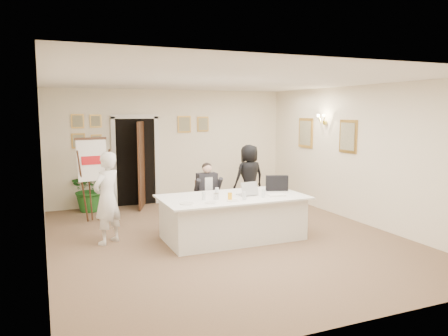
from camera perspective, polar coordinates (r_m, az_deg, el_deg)
floor at (r=8.00m, az=0.19°, el=-9.12°), size 7.00×7.00×0.00m
ceiling at (r=7.69m, az=0.20°, el=11.32°), size 6.00×7.00×0.02m
wall_back at (r=11.01m, az=-6.95°, el=2.81°), size 6.00×0.10×2.80m
wall_front at (r=4.74m, az=17.02°, el=-3.62°), size 6.00×0.10×2.80m
wall_left at (r=7.11m, az=-22.65°, el=-0.25°), size 0.10×7.00×2.80m
wall_right at (r=9.30m, az=17.46°, el=1.67°), size 0.10×7.00×2.80m
doorway at (r=10.66m, az=-11.22°, el=0.64°), size 1.14×0.86×2.20m
pictures_back_wall at (r=10.76m, az=-11.06°, el=5.02°), size 3.40×0.06×0.80m
pictures_right_wall at (r=10.20m, az=13.05°, el=4.28°), size 0.06×2.20×0.80m
wall_sconce at (r=10.15m, az=12.79°, el=6.25°), size 0.20×0.30×0.24m
conference_table at (r=7.88m, az=1.14°, el=-6.42°), size 2.57×1.38×0.78m
seated_man at (r=8.80m, az=-2.14°, el=-3.34°), size 0.63×0.66×1.27m
flip_chart at (r=9.35m, az=-16.86°, el=-2.02°), size 0.61×0.41×1.71m
standing_man at (r=7.77m, az=-15.01°, el=-3.83°), size 0.69×0.66×1.59m
standing_woman at (r=10.21m, az=3.31°, el=-1.15°), size 0.78×0.54×1.51m
potted_palm at (r=10.45m, az=-17.03°, el=-2.50°), size 1.24×1.18×1.07m
laptop at (r=7.88m, az=2.98°, el=-2.55°), size 0.37×0.39×0.28m
laptop_bag at (r=8.36m, az=6.92°, el=-1.97°), size 0.43×0.25×0.29m
paper_stack at (r=7.87m, az=6.84°, el=-3.53°), size 0.31×0.23×0.03m
plate_left at (r=7.17m, az=-4.88°, el=-4.64°), size 0.30×0.30×0.01m
plate_mid at (r=7.22m, az=-1.77°, el=-4.54°), size 0.25×0.25×0.01m
plate_near at (r=7.37m, az=1.14°, el=-4.28°), size 0.24×0.24×0.01m
glass_a at (r=7.46m, az=-2.66°, el=-3.67°), size 0.08×0.08×0.14m
glass_b at (r=7.46m, az=2.68°, el=-3.66°), size 0.08×0.08×0.14m
glass_c at (r=7.70m, az=5.16°, el=-3.33°), size 0.07×0.07×0.14m
glass_d at (r=7.86m, az=-0.94°, el=-3.08°), size 0.08×0.08×0.14m
oj_glass at (r=7.43m, az=0.78°, el=-3.74°), size 0.09×0.09×0.13m
steel_jug at (r=7.49m, az=-1.03°, el=-3.73°), size 0.13×0.13×0.11m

